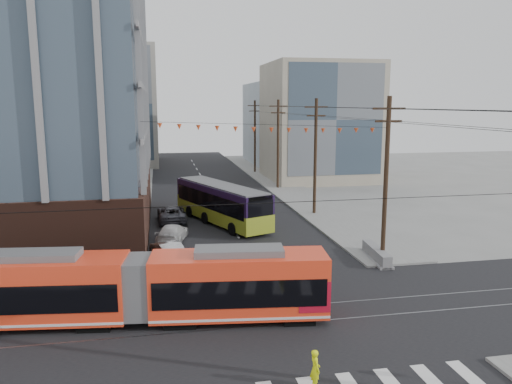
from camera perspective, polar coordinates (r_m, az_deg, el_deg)
The scene contains 13 objects.
ground at distance 22.49m, azimuth 6.08°, elevation -17.86°, with size 160.00×160.00×0.00m, color slate.
bg_bldg_nw_near at distance 71.81m, azimuth -20.10°, elevation 8.26°, with size 18.00×16.00×18.00m, color #8C99A5.
bg_bldg_ne_near at distance 70.52m, azimuth 7.18°, elevation 7.96°, with size 14.00×14.00×16.00m, color gray.
bg_bldg_nw_far at distance 91.30m, azimuth -16.33°, elevation 9.36°, with size 16.00×18.00×20.00m, color gray.
bg_bldg_ne_far at distance 90.27m, azimuth 4.39°, elevation 7.82°, with size 16.00×16.00×14.00m, color #8C99A5.
utility_pole_far at distance 76.51m, azimuth -0.13°, elevation 6.32°, with size 0.30×0.30×11.00m, color black.
streetcar at distance 25.11m, azimuth -13.23°, elevation -10.61°, with size 18.24×2.57×3.52m, color #F53B1C, non-canonical shape.
city_bus at distance 44.35m, azimuth -3.99°, elevation -1.30°, with size 2.73×12.60×3.57m, color black, non-canonical shape.
parked_car_silver at distance 34.41m, azimuth -10.06°, elevation -6.66°, with size 1.48×4.24×1.40m, color #B9B9B9.
parked_car_white at distance 39.07m, azimuth -9.56°, elevation -4.65°, with size 1.90×4.67×1.36m, color silver.
parked_car_grey at distance 45.60m, azimuth -9.61°, elevation -2.45°, with size 2.43×5.27×1.46m, color #484953.
pedestrian at distance 19.83m, azimuth 6.78°, elevation -19.45°, with size 0.56×0.37×1.53m, color #E4F10D.
jersey_barrier at distance 35.12m, azimuth 13.60°, elevation -6.90°, with size 0.97×4.31×0.86m, color slate.
Camera 1 is at (-6.02, -18.95, 10.51)m, focal length 35.00 mm.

